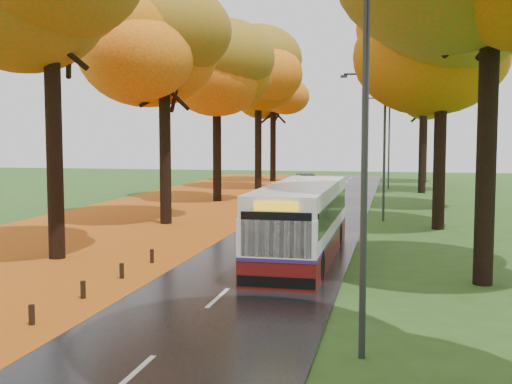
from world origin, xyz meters
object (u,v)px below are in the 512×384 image
(car_white, at_px, (283,196))
(car_silver, at_px, (286,195))
(streetlamp_near, at_px, (352,128))
(car_dark, at_px, (309,182))
(streetlamp_mid, at_px, (380,134))
(bus, at_px, (302,220))
(streetlamp_far, at_px, (386,135))

(car_white, distance_m, car_silver, 1.40)
(streetlamp_near, relative_size, car_dark, 1.74)
(streetlamp_near, relative_size, car_silver, 2.14)
(streetlamp_mid, bearing_deg, bus, -102.04)
(streetlamp_mid, height_order, car_silver, streetlamp_mid)
(streetlamp_near, bearing_deg, car_white, 102.71)
(streetlamp_near, bearing_deg, car_silver, 102.22)
(streetlamp_far, bearing_deg, car_white, -110.91)
(bus, distance_m, car_white, 17.79)
(streetlamp_mid, bearing_deg, streetlamp_far, 90.00)
(streetlamp_far, height_order, car_white, streetlamp_far)
(streetlamp_mid, distance_m, car_dark, 20.10)
(streetlamp_mid, bearing_deg, car_dark, 108.64)
(streetlamp_far, height_order, car_dark, streetlamp_far)
(streetlamp_mid, height_order, streetlamp_far, same)
(bus, bearing_deg, streetlamp_mid, 78.01)
(streetlamp_far, distance_m, bus, 33.95)
(car_white, relative_size, car_silver, 1.10)
(bus, distance_m, car_silver, 19.17)
(streetlamp_far, bearing_deg, bus, -94.23)
(car_silver, bearing_deg, car_dark, 73.94)
(car_white, bearing_deg, streetlamp_mid, -60.37)
(streetlamp_mid, relative_size, streetlamp_far, 1.00)
(streetlamp_near, xyz_separation_m, car_dark, (-6.30, 40.66, -4.01))
(car_silver, xyz_separation_m, car_dark, (0.00, 11.60, 0.05))
(car_dark, bearing_deg, car_white, -106.14)
(streetlamp_mid, xyz_separation_m, car_silver, (-6.30, 7.07, -4.06))
(bus, xyz_separation_m, car_dark, (-3.80, 30.37, -0.78))
(streetlamp_mid, distance_m, streetlamp_far, 22.00)
(car_dark, bearing_deg, streetlamp_far, 11.53)
(car_white, height_order, car_silver, car_white)
(streetlamp_near, relative_size, streetlamp_mid, 1.00)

